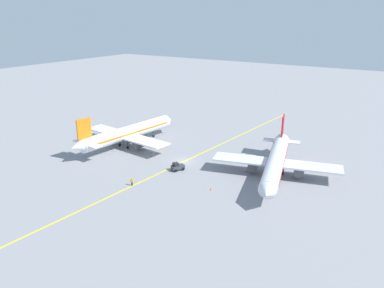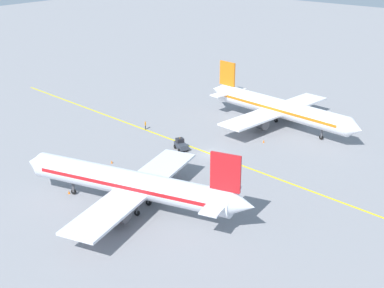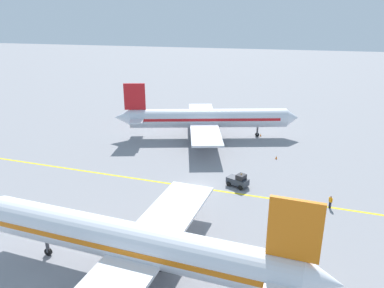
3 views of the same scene
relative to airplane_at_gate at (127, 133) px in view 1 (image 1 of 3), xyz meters
The scene contains 9 objects.
ground_plane 19.90m from the airplane_at_gate, ahead, with size 400.00×400.00×0.00m, color gray.
apron_yellow_centreline 19.90m from the airplane_at_gate, ahead, with size 0.40×120.00×0.01m, color yellow.
airplane_at_gate is the anchor object (origin of this frame).
airplane_adjacent_stand 41.65m from the airplane_at_gate, ahead, with size 28.39×35.03×10.60m.
baggage_tug_dark 22.50m from the airplane_at_gate, 17.61° to the right, with size 2.75×3.35×2.11m.
ground_crew_worker 26.07m from the airplane_at_gate, 46.24° to the right, with size 0.46×0.42×1.68m.
traffic_cone_near_nose 10.15m from the airplane_at_gate, 16.27° to the left, with size 0.32×0.32×0.55m, color orange.
traffic_cone_mid_apron 35.26m from the airplane_at_gate, 19.44° to the right, with size 0.32×0.32×0.55m, color orange.
traffic_cone_by_wingtip 45.46m from the airplane_at_gate, 10.55° to the right, with size 0.32×0.32×0.55m, color orange.
Camera 1 is at (47.85, -70.94, 33.87)m, focal length 35.00 mm.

